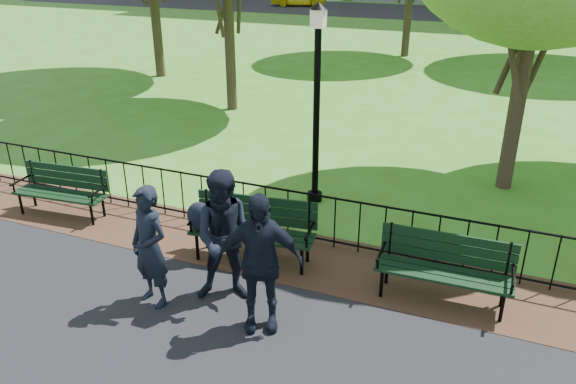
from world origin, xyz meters
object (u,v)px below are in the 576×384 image
at_px(park_bench_right_a, 445,261).
at_px(lamppost, 317,99).
at_px(sedan_silver, 535,4).
at_px(park_bench_main, 232,220).
at_px(person_mid, 227,237).
at_px(person_right, 259,262).
at_px(park_bench_left_a, 62,186).
at_px(person_left, 150,247).

height_order(park_bench_right_a, lamppost, lamppost).
distance_m(lamppost, sedan_silver, 32.08).
relative_size(park_bench_main, person_mid, 1.05).
bearing_deg(person_right, lamppost, 77.67).
xyz_separation_m(park_bench_main, person_mid, (0.44, -0.96, 0.29)).
height_order(park_bench_main, person_mid, person_mid).
distance_m(park_bench_left_a, park_bench_right_a, 6.67).
xyz_separation_m(lamppost, sedan_silver, (3.56, 31.86, -1.22)).
xyz_separation_m(park_bench_main, park_bench_left_a, (-3.51, 0.24, -0.11)).
bearing_deg(person_left, lamppost, 93.45).
distance_m(person_mid, person_right, 0.77).
bearing_deg(person_right, person_left, 161.30).
height_order(person_left, person_right, person_right).
relative_size(park_bench_main, sedan_silver, 0.44).
bearing_deg(park_bench_left_a, person_left, -33.94).
xyz_separation_m(person_mid, sedan_silver, (3.56, 35.30, -0.20)).
bearing_deg(park_bench_left_a, park_bench_main, -8.96).
bearing_deg(park_bench_main, park_bench_left_a, 168.82).
xyz_separation_m(person_left, sedan_silver, (4.45, 35.79, -0.11)).
distance_m(park_bench_right_a, sedan_silver, 34.22).
bearing_deg(park_bench_right_a, person_right, -145.43).
height_order(park_bench_main, person_left, person_left).
bearing_deg(person_mid, sedan_silver, 61.72).
xyz_separation_m(park_bench_left_a, person_mid, (3.96, -1.20, 0.39)).
relative_size(park_bench_left_a, lamppost, 0.48).
relative_size(person_mid, person_right, 1.01).
xyz_separation_m(lamppost, person_right, (0.65, -3.85, -1.03)).
xyz_separation_m(person_left, person_mid, (0.89, 0.49, 0.08)).
xyz_separation_m(park_bench_right_a, lamppost, (-2.71, 2.35, 1.38)).
height_order(park_bench_main, sedan_silver, sedan_silver).
distance_m(park_bench_left_a, person_right, 4.89).
distance_m(park_bench_left_a, lamppost, 4.76).
bearing_deg(person_right, park_bench_main, 106.74).
distance_m(park_bench_main, person_mid, 1.09).
relative_size(park_bench_main, lamppost, 0.54).
xyz_separation_m(park_bench_main, person_left, (-0.45, -1.45, 0.20)).
bearing_deg(park_bench_right_a, person_mid, -159.50).
bearing_deg(sedan_silver, park_bench_main, 170.70).
distance_m(lamppost, person_left, 4.18).
height_order(park_bench_main, park_bench_right_a, park_bench_main).
height_order(park_bench_right_a, sedan_silver, sedan_silver).
distance_m(park_bench_right_a, lamppost, 3.84).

